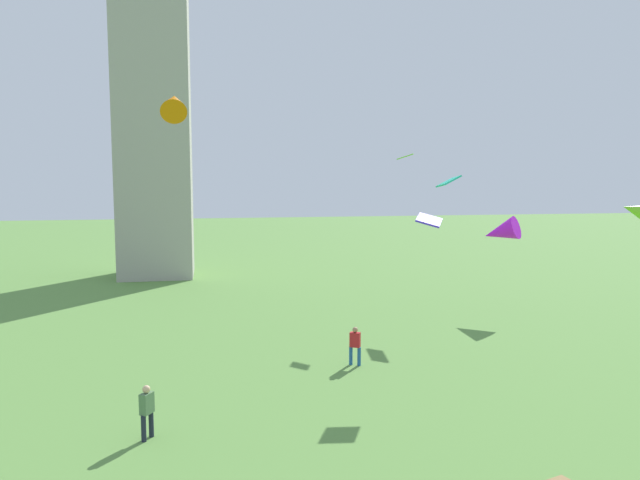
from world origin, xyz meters
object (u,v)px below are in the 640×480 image
at_px(person_2, 355,344).
at_px(kite_flying_1, 429,220).
at_px(kite_flying_0, 405,157).
at_px(kite_flying_2, 637,211).
at_px(person_3, 147,409).
at_px(kite_flying_5, 449,181).
at_px(kite_flying_4, 174,104).
at_px(kite_flying_3, 500,232).

xyz_separation_m(person_2, kite_flying_1, (3.30, -0.48, 5.72)).
relative_size(kite_flying_0, kite_flying_1, 0.67).
bearing_deg(kite_flying_2, person_3, -76.54).
bearing_deg(kite_flying_5, kite_flying_4, -49.74).
bearing_deg(person_2, kite_flying_0, -90.32).
relative_size(person_2, kite_flying_2, 1.32).
bearing_deg(kite_flying_5, kite_flying_1, -23.88).
height_order(kite_flying_3, kite_flying_5, kite_flying_5).
height_order(person_3, kite_flying_1, kite_flying_1).
bearing_deg(kite_flying_5, person_2, -38.15).
height_order(person_2, kite_flying_2, kite_flying_2).
distance_m(kite_flying_1, kite_flying_2, 8.48).
height_order(person_2, kite_flying_3, kite_flying_3).
bearing_deg(person_2, kite_flying_5, -102.13).
height_order(person_3, kite_flying_0, kite_flying_0).
height_order(kite_flying_0, kite_flying_2, kite_flying_0).
distance_m(kite_flying_1, kite_flying_5, 11.59).
relative_size(person_2, kite_flying_0, 1.45).
bearing_deg(kite_flying_4, kite_flying_1, -169.33).
xyz_separation_m(person_3, kite_flying_0, (14.37, 16.96, 8.87)).
height_order(person_3, kite_flying_3, kite_flying_3).
distance_m(person_3, kite_flying_3, 26.70).
relative_size(person_2, kite_flying_1, 0.98).
height_order(kite_flying_0, kite_flying_5, kite_flying_0).
bearing_deg(person_2, kite_flying_3, -112.28).
bearing_deg(kite_flying_1, kite_flying_2, 70.24).
height_order(person_2, kite_flying_1, kite_flying_1).
relative_size(person_3, kite_flying_1, 1.00).
relative_size(kite_flying_0, kite_flying_5, 0.70).
bearing_deg(kite_flying_2, kite_flying_1, -122.54).
xyz_separation_m(kite_flying_0, kite_flying_1, (-2.39, -10.91, -3.18)).
bearing_deg(person_3, kite_flying_0, -8.99).
xyz_separation_m(person_2, kite_flying_5, (8.36, 9.81, 7.34)).
distance_m(kite_flying_0, kite_flying_4, 18.89).
bearing_deg(kite_flying_3, person_3, -6.43).
bearing_deg(kite_flying_0, kite_flying_4, -115.23).
bearing_deg(kite_flying_2, kite_flying_3, -176.24).
distance_m(kite_flying_0, kite_flying_1, 11.62).
bearing_deg(kite_flying_2, kite_flying_0, -154.90).
distance_m(kite_flying_1, kite_flying_4, 12.23).
height_order(kite_flying_0, kite_flying_1, kite_flying_0).
distance_m(person_2, kite_flying_2, 12.98).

